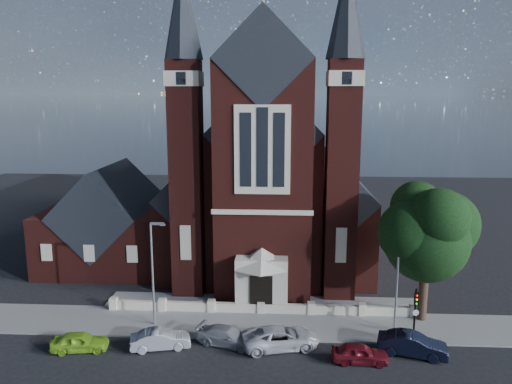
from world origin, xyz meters
TOP-DOWN VIEW (x-y plane):
  - ground at (0.00, 15.00)m, footprint 120.00×120.00m
  - pavement_strip at (0.00, 4.50)m, footprint 60.00×5.00m
  - forecourt_paving at (0.00, 8.50)m, footprint 26.00×3.00m
  - forecourt_wall at (0.00, 6.50)m, footprint 24.00×0.40m
  - church at (-0.00, 22.94)m, footprint 20.01×34.90m
  - parish_hall at (-16.00, 18.00)m, footprint 12.00×12.20m
  - street_tree at (12.60, 5.71)m, footprint 6.40×6.60m
  - street_lamp_left at (-7.91, 4.00)m, footprint 1.16×0.22m
  - street_lamp_right at (10.09, 4.00)m, footprint 1.16×0.22m
  - traffic_signal at (11.00, 2.43)m, footprint 0.28×0.42m
  - car_lime_van at (-12.12, -0.03)m, footprint 4.02×2.10m
  - car_silver_a at (-6.68, 0.56)m, footprint 4.31×2.37m
  - car_silver_b at (-2.14, 1.33)m, footprint 4.68×3.01m
  - car_white_suv at (1.59, 1.15)m, footprint 5.75×3.61m
  - car_dark_red at (6.79, -0.51)m, footprint 3.76×1.60m
  - car_navy at (10.46, 0.63)m, footprint 4.86×2.71m

SIDE VIEW (x-z plane):
  - ground at x=0.00m, z-range 0.00..0.00m
  - pavement_strip at x=0.00m, z-range -0.06..0.06m
  - forecourt_paving at x=0.00m, z-range -0.07..0.07m
  - forecourt_wall at x=0.00m, z-range -0.45..0.45m
  - car_silver_b at x=-2.14m, z-range 0.00..1.26m
  - car_dark_red at x=6.79m, z-range 0.00..1.27m
  - car_lime_van at x=-12.12m, z-range 0.00..1.31m
  - car_silver_a at x=-6.68m, z-range 0.00..1.35m
  - car_white_suv at x=1.59m, z-range 0.00..1.48m
  - car_navy at x=10.46m, z-range 0.00..1.52m
  - traffic_signal at x=11.00m, z-range 0.58..4.58m
  - parish_hall at x=-16.00m, z-range -1.11..9.13m
  - street_lamp_left at x=-7.91m, z-range 0.55..8.64m
  - street_lamp_right at x=10.09m, z-range 0.55..8.64m
  - street_tree at x=12.60m, z-range 1.61..12.31m
  - church at x=0.00m, z-range -6.41..22.79m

